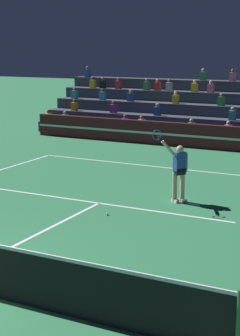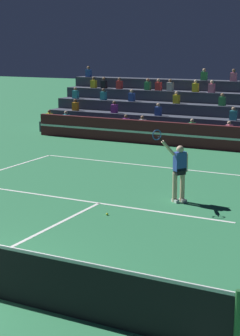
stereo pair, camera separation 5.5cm
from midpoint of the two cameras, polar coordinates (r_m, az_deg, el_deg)
sponsor_banner_wall at (r=25.53m, az=8.96°, el=3.14°), size 18.00×0.26×1.10m
bleacher_stand at (r=29.07m, az=11.35°, el=5.09°), size 19.51×4.75×3.38m
tennis_player at (r=16.64m, az=6.08°, el=-0.20°), size 0.82×1.14×2.31m
tennis_ball at (r=15.49m, az=-1.21°, el=-4.70°), size 0.07×0.07×0.07m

